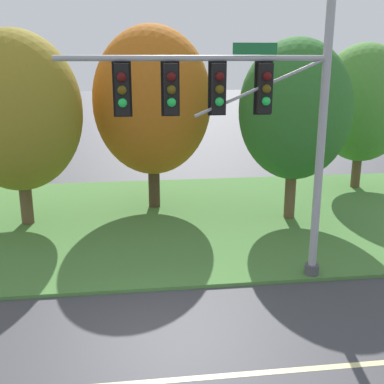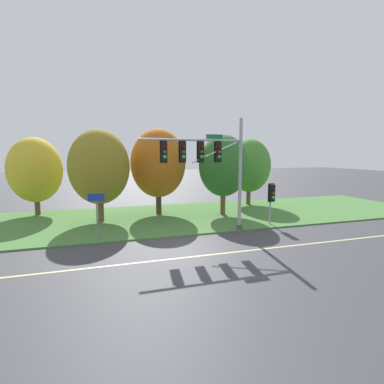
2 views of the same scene
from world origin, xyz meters
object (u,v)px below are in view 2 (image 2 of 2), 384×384
object	(u,v)px
tree_behind_signpost	(158,163)
tree_left_of_mast	(99,167)
tree_nearest_road	(35,170)
traffic_signal_mast	(209,160)
tree_mid_verge	(223,166)
tree_tall_centre	(249,166)
route_sign_post	(97,209)
pedestrian_signal_near_kerb	(272,195)

from	to	relation	value
tree_behind_signpost	tree_left_of_mast	bearing A→B (deg)	-162.86
tree_behind_signpost	tree_nearest_road	bearing A→B (deg)	165.20
traffic_signal_mast	tree_mid_verge	xyz separation A→B (m)	(3.20, 4.93, -0.58)
tree_mid_verge	tree_tall_centre	xyz separation A→B (m)	(4.51, 3.90, -0.17)
tree_behind_signpost	tree_tall_centre	xyz separation A→B (m)	(9.54, 1.85, -0.37)
tree_behind_signpost	tree_mid_verge	bearing A→B (deg)	-22.20
route_sign_post	tree_tall_centre	bearing A→B (deg)	30.10
traffic_signal_mast	tree_left_of_mast	bearing A→B (deg)	140.01
tree_nearest_road	tree_mid_verge	world-z (taller)	tree_mid_verge
tree_nearest_road	tree_left_of_mast	distance (m)	6.42
tree_nearest_road	tree_tall_centre	xyz separation A→B (m)	(19.27, -0.72, 0.17)
tree_left_of_mast	route_sign_post	bearing A→B (deg)	-93.23
tree_left_of_mast	tree_behind_signpost	world-z (taller)	tree_behind_signpost
route_sign_post	tree_mid_verge	xyz separation A→B (m)	(10.06, 4.55, 2.20)
tree_tall_centre	tree_behind_signpost	bearing A→B (deg)	-169.02
tree_tall_centre	traffic_signal_mast	bearing A→B (deg)	-131.12
tree_mid_verge	tree_tall_centre	bearing A→B (deg)	40.85
route_sign_post	tree_left_of_mast	size ratio (longest dim) A/B	0.41
traffic_signal_mast	tree_left_of_mast	world-z (taller)	traffic_signal_mast
tree_behind_signpost	tree_tall_centre	bearing A→B (deg)	10.98
route_sign_post	tree_tall_centre	distance (m)	16.97
traffic_signal_mast	route_sign_post	bearing A→B (deg)	176.82
tree_mid_verge	tree_tall_centre	world-z (taller)	tree_mid_verge
traffic_signal_mast	tree_tall_centre	size ratio (longest dim) A/B	1.12
traffic_signal_mast	tree_nearest_road	size ratio (longest dim) A/B	1.15
tree_tall_centre	pedestrian_signal_near_kerb	bearing A→B (deg)	-107.90
traffic_signal_mast	tree_behind_signpost	world-z (taller)	traffic_signal_mast
tree_mid_verge	tree_tall_centre	size ratio (longest dim) A/B	1.01
tree_left_of_mast	tree_tall_centre	bearing A→B (deg)	13.06
traffic_signal_mast	tree_tall_centre	world-z (taller)	traffic_signal_mast
tree_mid_verge	tree_nearest_road	bearing A→B (deg)	162.61
traffic_signal_mast	route_sign_post	world-z (taller)	traffic_signal_mast
tree_mid_verge	tree_left_of_mast	bearing A→B (deg)	176.56
tree_tall_centre	tree_nearest_road	bearing A→B (deg)	177.86
traffic_signal_mast	tree_left_of_mast	distance (m)	8.60
tree_mid_verge	pedestrian_signal_near_kerb	bearing A→B (deg)	-67.31
tree_left_of_mast	tree_behind_signpost	xyz separation A→B (m)	(4.75, 1.46, 0.18)
tree_nearest_road	route_sign_post	bearing A→B (deg)	-62.90
pedestrian_signal_near_kerb	tree_nearest_road	size ratio (longest dim) A/B	0.46
tree_nearest_road	tree_behind_signpost	world-z (taller)	tree_behind_signpost
traffic_signal_mast	tree_behind_signpost	xyz separation A→B (m)	(-1.83, 6.98, -0.38)
tree_behind_signpost	pedestrian_signal_near_kerb	bearing A→B (deg)	-43.19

